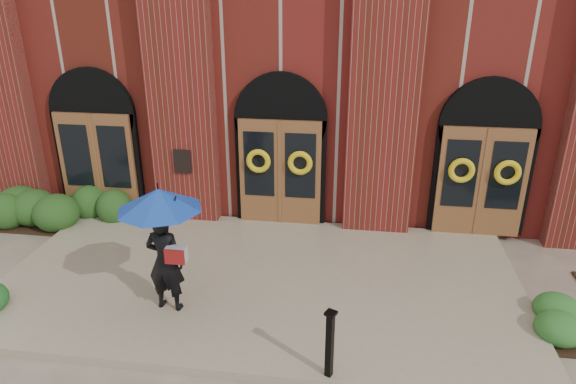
# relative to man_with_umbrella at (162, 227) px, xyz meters

# --- Properties ---
(ground) EXTENTS (90.00, 90.00, 0.00)m
(ground) POSITION_rel_man_with_umbrella_xyz_m (1.40, 1.04, -1.73)
(ground) COLOR tan
(ground) RESTS_ON ground
(landing) EXTENTS (10.00, 5.30, 0.15)m
(landing) POSITION_rel_man_with_umbrella_xyz_m (1.40, 1.19, -1.66)
(landing) COLOR tan
(landing) RESTS_ON ground
(church_building) EXTENTS (16.20, 12.53, 7.00)m
(church_building) POSITION_rel_man_with_umbrella_xyz_m (1.40, 9.82, 1.77)
(church_building) COLOR maroon
(church_building) RESTS_ON ground
(man_with_umbrella) EXTENTS (1.55, 1.55, 2.26)m
(man_with_umbrella) POSITION_rel_man_with_umbrella_xyz_m (0.00, 0.00, 0.00)
(man_with_umbrella) COLOR black
(man_with_umbrella) RESTS_ON landing
(metal_post) EXTENTS (0.20, 0.20, 1.11)m
(metal_post) POSITION_rel_man_with_umbrella_xyz_m (2.91, -1.31, -1.00)
(metal_post) COLOR black
(metal_post) RESTS_ON landing
(hedge_wall_left) EXTENTS (3.21, 1.28, 0.82)m
(hedge_wall_left) POSITION_rel_man_with_umbrella_xyz_m (-3.80, 3.24, -1.32)
(hedge_wall_left) COLOR #204517
(hedge_wall_left) RESTS_ON ground
(hedge_front_right) EXTENTS (1.36, 1.16, 0.48)m
(hedge_front_right) POSITION_rel_man_with_umbrella_xyz_m (6.89, 0.43, -1.49)
(hedge_front_right) COLOR #295E21
(hedge_front_right) RESTS_ON ground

